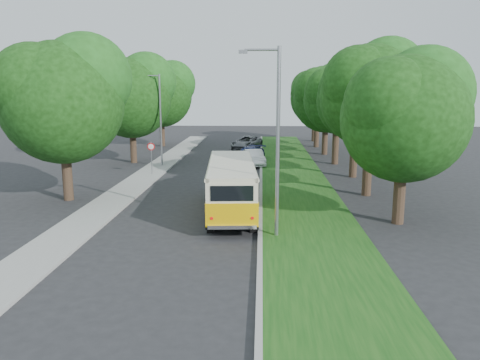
{
  "coord_description": "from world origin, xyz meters",
  "views": [
    {
      "loc": [
        3.63,
        -21.86,
        6.3
      ],
      "look_at": [
        2.48,
        2.77,
        1.5
      ],
      "focal_mm": 35.0,
      "sensor_mm": 36.0,
      "label": 1
    }
  ],
  "objects_px": {
    "car_white": "(254,158)",
    "car_blue": "(249,154)",
    "lamppost_near": "(276,137)",
    "lamppost_far": "(159,117)",
    "car_silver": "(243,175)",
    "vintage_bus": "(231,187)",
    "car_grey": "(247,143)"
  },
  "relations": [
    {
      "from": "lamppost_near",
      "to": "car_blue",
      "type": "height_order",
      "value": "lamppost_near"
    },
    {
      "from": "car_white",
      "to": "lamppost_near",
      "type": "bearing_deg",
      "value": -97.14
    },
    {
      "from": "vintage_bus",
      "to": "lamppost_near",
      "type": "bearing_deg",
      "value": -66.78
    },
    {
      "from": "vintage_bus",
      "to": "car_grey",
      "type": "xyz_separation_m",
      "value": [
        -0.05,
        26.2,
        -0.66
      ]
    },
    {
      "from": "lamppost_far",
      "to": "car_silver",
      "type": "xyz_separation_m",
      "value": [
        7.08,
        -7.27,
        -3.46
      ]
    },
    {
      "from": "lamppost_near",
      "to": "car_blue",
      "type": "bearing_deg",
      "value": 94.45
    },
    {
      "from": "lamppost_far",
      "to": "car_white",
      "type": "xyz_separation_m",
      "value": [
        7.7,
        0.95,
        -3.46
      ]
    },
    {
      "from": "car_grey",
      "to": "vintage_bus",
      "type": "bearing_deg",
      "value": -73.82
    },
    {
      "from": "car_silver",
      "to": "car_blue",
      "type": "bearing_deg",
      "value": 97.23
    },
    {
      "from": "lamppost_far",
      "to": "car_white",
      "type": "distance_m",
      "value": 8.49
    },
    {
      "from": "lamppost_near",
      "to": "car_white",
      "type": "height_order",
      "value": "lamppost_near"
    },
    {
      "from": "lamppost_far",
      "to": "car_silver",
      "type": "distance_m",
      "value": 10.72
    },
    {
      "from": "car_grey",
      "to": "car_blue",
      "type": "bearing_deg",
      "value": -70.71
    },
    {
      "from": "lamppost_near",
      "to": "car_silver",
      "type": "bearing_deg",
      "value": 99.24
    },
    {
      "from": "lamppost_far",
      "to": "car_white",
      "type": "height_order",
      "value": "lamppost_far"
    },
    {
      "from": "car_white",
      "to": "lamppost_far",
      "type": "bearing_deg",
      "value": 176.34
    },
    {
      "from": "lamppost_near",
      "to": "lamppost_far",
      "type": "relative_size",
      "value": 1.07
    },
    {
      "from": "lamppost_near",
      "to": "car_silver",
      "type": "height_order",
      "value": "lamppost_near"
    },
    {
      "from": "lamppost_near",
      "to": "car_grey",
      "type": "height_order",
      "value": "lamppost_near"
    },
    {
      "from": "lamppost_near",
      "to": "car_silver",
      "type": "xyz_separation_m",
      "value": [
        -1.83,
        11.23,
        -3.71
      ]
    },
    {
      "from": "car_blue",
      "to": "car_grey",
      "type": "height_order",
      "value": "car_grey"
    },
    {
      "from": "lamppost_far",
      "to": "car_blue",
      "type": "xyz_separation_m",
      "value": [
        7.22,
        3.14,
        -3.48
      ]
    },
    {
      "from": "car_silver",
      "to": "car_white",
      "type": "bearing_deg",
      "value": 93.7
    },
    {
      "from": "car_grey",
      "to": "lamppost_near",
      "type": "bearing_deg",
      "value": -69.83
    },
    {
      "from": "lamppost_far",
      "to": "lamppost_near",
      "type": "bearing_deg",
      "value": -64.29
    },
    {
      "from": "lamppost_near",
      "to": "car_grey",
      "type": "distance_m",
      "value": 30.6
    },
    {
      "from": "lamppost_near",
      "to": "vintage_bus",
      "type": "distance_m",
      "value": 5.51
    },
    {
      "from": "lamppost_near",
      "to": "vintage_bus",
      "type": "bearing_deg",
      "value": 117.36
    },
    {
      "from": "car_white",
      "to": "car_blue",
      "type": "height_order",
      "value": "car_white"
    },
    {
      "from": "lamppost_near",
      "to": "car_white",
      "type": "distance_m",
      "value": 19.84
    },
    {
      "from": "car_grey",
      "to": "car_silver",
      "type": "bearing_deg",
      "value": -72.9
    },
    {
      "from": "car_white",
      "to": "car_blue",
      "type": "relative_size",
      "value": 0.91
    }
  ]
}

